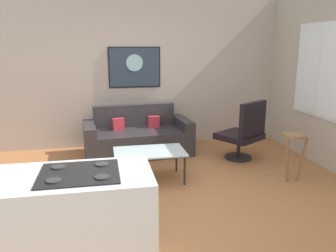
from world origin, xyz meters
name	(u,v)px	position (x,y,z in m)	size (l,w,h in m)	color
ground	(167,199)	(0.00, 0.00, -0.02)	(6.40, 6.40, 0.04)	#AD6B3D
back_wall	(142,71)	(0.00, 2.42, 1.40)	(6.40, 0.05, 2.80)	#BAA79A
couch	(138,138)	(-0.17, 1.83, 0.28)	(1.88, 0.99, 0.83)	#2F2B2E
coffee_table	(150,153)	(-0.13, 0.60, 0.40)	(0.98, 0.61, 0.43)	silver
armchair	(244,132)	(1.51, 1.16, 0.47)	(0.86, 0.85, 0.99)	black
bar_stool	(293,146)	(1.82, 0.21, 0.51)	(0.35, 0.34, 0.67)	olive
kitchen_counter	(42,231)	(-1.25, -1.32, 0.45)	(1.74, 0.68, 0.92)	silver
wall_painting	(135,67)	(-0.14, 2.38, 1.47)	(0.95, 0.03, 0.74)	black
window	(319,70)	(2.59, 0.90, 1.48)	(0.03, 1.21, 1.45)	silver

